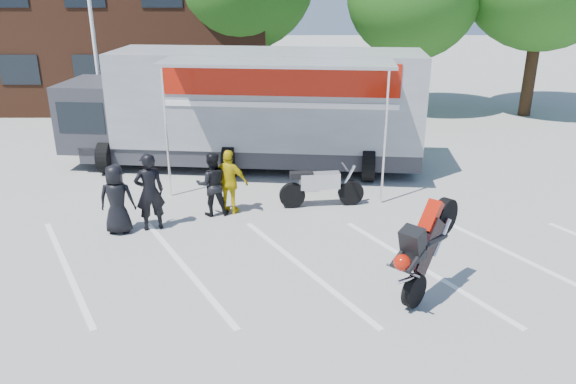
{
  "coord_description": "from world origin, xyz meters",
  "views": [
    {
      "loc": [
        -0.13,
        -9.06,
        5.5
      ],
      "look_at": [
        -0.11,
        1.9,
        1.3
      ],
      "focal_mm": 35.0,
      "sensor_mm": 36.0,
      "label": 1
    }
  ],
  "objects_px": {
    "spectator_leather_c": "(212,184)",
    "parked_motorcycle": "(321,206)",
    "spectator_leather_b": "(150,192)",
    "spectator_leather_a": "(117,199)",
    "stunt_bike_rider": "(432,292)",
    "spectator_hivis": "(230,182)",
    "transporter_truck": "(253,166)"
  },
  "relations": [
    {
      "from": "spectator_leather_c",
      "to": "parked_motorcycle",
      "type": "bearing_deg",
      "value": -179.71
    },
    {
      "from": "spectator_leather_b",
      "to": "spectator_leather_a",
      "type": "bearing_deg",
      "value": -9.21
    },
    {
      "from": "stunt_bike_rider",
      "to": "parked_motorcycle",
      "type": "bearing_deg",
      "value": 156.01
    },
    {
      "from": "spectator_leather_c",
      "to": "spectator_hivis",
      "type": "height_order",
      "value": "spectator_hivis"
    },
    {
      "from": "spectator_leather_b",
      "to": "spectator_leather_c",
      "type": "xyz_separation_m",
      "value": [
        1.32,
        0.84,
        -0.12
      ]
    },
    {
      "from": "stunt_bike_rider",
      "to": "spectator_leather_a",
      "type": "relative_size",
      "value": 1.27
    },
    {
      "from": "spectator_leather_b",
      "to": "spectator_leather_c",
      "type": "bearing_deg",
      "value": -171.52
    },
    {
      "from": "stunt_bike_rider",
      "to": "spectator_leather_c",
      "type": "distance_m",
      "value": 5.91
    },
    {
      "from": "spectator_leather_a",
      "to": "spectator_leather_b",
      "type": "relative_size",
      "value": 0.89
    },
    {
      "from": "spectator_leather_c",
      "to": "spectator_leather_b",
      "type": "bearing_deg",
      "value": 21.8
    },
    {
      "from": "transporter_truck",
      "to": "spectator_leather_c",
      "type": "relative_size",
      "value": 6.92
    },
    {
      "from": "parked_motorcycle",
      "to": "spectator_leather_c",
      "type": "distance_m",
      "value": 2.88
    },
    {
      "from": "stunt_bike_rider",
      "to": "spectator_leather_b",
      "type": "relative_size",
      "value": 1.12
    },
    {
      "from": "stunt_bike_rider",
      "to": "spectator_leather_c",
      "type": "xyz_separation_m",
      "value": [
        -4.53,
        3.71,
        0.8
      ]
    },
    {
      "from": "spectator_leather_a",
      "to": "spectator_leather_b",
      "type": "distance_m",
      "value": 0.74
    },
    {
      "from": "parked_motorcycle",
      "to": "stunt_bike_rider",
      "type": "distance_m",
      "value": 4.61
    },
    {
      "from": "parked_motorcycle",
      "to": "spectator_leather_b",
      "type": "relative_size",
      "value": 1.21
    },
    {
      "from": "parked_motorcycle",
      "to": "spectator_leather_a",
      "type": "xyz_separation_m",
      "value": [
        -4.74,
        -1.57,
        0.81
      ]
    },
    {
      "from": "spectator_leather_b",
      "to": "spectator_leather_c",
      "type": "height_order",
      "value": "spectator_leather_b"
    },
    {
      "from": "spectator_leather_a",
      "to": "spectator_leather_c",
      "type": "relative_size",
      "value": 1.02
    },
    {
      "from": "spectator_leather_a",
      "to": "spectator_hivis",
      "type": "height_order",
      "value": "spectator_leather_a"
    },
    {
      "from": "stunt_bike_rider",
      "to": "spectator_leather_c",
      "type": "height_order",
      "value": "spectator_leather_c"
    },
    {
      "from": "parked_motorcycle",
      "to": "spectator_hivis",
      "type": "bearing_deg",
      "value": 93.66
    },
    {
      "from": "parked_motorcycle",
      "to": "spectator_leather_b",
      "type": "height_order",
      "value": "spectator_leather_b"
    },
    {
      "from": "stunt_bike_rider",
      "to": "spectator_leather_b",
      "type": "distance_m",
      "value": 6.58
    },
    {
      "from": "stunt_bike_rider",
      "to": "spectator_hivis",
      "type": "height_order",
      "value": "spectator_hivis"
    },
    {
      "from": "transporter_truck",
      "to": "parked_motorcycle",
      "type": "xyz_separation_m",
      "value": [
        1.96,
        -3.31,
        0.0
      ]
    },
    {
      "from": "spectator_leather_a",
      "to": "spectator_leather_c",
      "type": "bearing_deg",
      "value": -155.37
    },
    {
      "from": "spectator_hivis",
      "to": "stunt_bike_rider",
      "type": "bearing_deg",
      "value": 155.13
    },
    {
      "from": "transporter_truck",
      "to": "spectator_leather_a",
      "type": "bearing_deg",
      "value": -114.29
    },
    {
      "from": "parked_motorcycle",
      "to": "spectator_leather_a",
      "type": "distance_m",
      "value": 5.06
    },
    {
      "from": "parked_motorcycle",
      "to": "spectator_leather_a",
      "type": "height_order",
      "value": "spectator_leather_a"
    }
  ]
}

